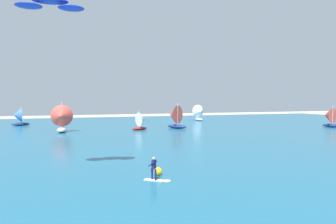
# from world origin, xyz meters

# --- Properties ---
(ocean) EXTENTS (160.00, 90.00, 0.10)m
(ocean) POSITION_xyz_m (0.00, 49.01, 0.05)
(ocean) COLOR #1E607F
(ocean) RESTS_ON ground
(kitesurfer) EXTENTS (1.90, 1.64, 1.67)m
(kitesurfer) POSITION_xyz_m (-2.31, 17.78, 0.70)
(kitesurfer) COLOR white
(kitesurfer) RESTS_ON ocean
(kite) EXTENTS (4.82, 2.03, 0.71)m
(kite) POSITION_xyz_m (-9.28, 20.60, 12.54)
(kite) COLOR #1E33B2
(sailboat_far_left) EXTENTS (3.27, 2.88, 3.67)m
(sailboat_far_left) POSITION_xyz_m (4.73, 52.02, 1.78)
(sailboat_far_left) COLOR maroon
(sailboat_far_left) RESTS_ON ocean
(sailboat_mid_right) EXTENTS (3.46, 3.94, 4.43)m
(sailboat_mid_right) POSITION_xyz_m (42.33, 45.42, 2.13)
(sailboat_mid_right) COLOR navy
(sailboat_mid_right) RESTS_ON ocean
(sailboat_far_right) EXTENTS (3.77, 3.31, 4.25)m
(sailboat_far_right) POSITION_xyz_m (-18.34, 68.63, 2.04)
(sailboat_far_right) COLOR navy
(sailboat_far_right) RESTS_ON ocean
(sailboat_trailing) EXTENTS (4.27, 4.52, 5.03)m
(sailboat_trailing) POSITION_xyz_m (11.55, 52.97, 2.40)
(sailboat_trailing) COLOR navy
(sailboat_trailing) RESTS_ON ocean
(sailboat_center_horizon) EXTENTS (3.90, 4.57, 5.28)m
(sailboat_center_horizon) POSITION_xyz_m (-9.27, 52.04, 2.52)
(sailboat_center_horizon) COLOR silver
(sailboat_center_horizon) RESTS_ON ocean
(sailboat_anchored_offshore) EXTENTS (3.44, 4.03, 4.64)m
(sailboat_anchored_offshore) POSITION_xyz_m (24.55, 70.02, 2.23)
(sailboat_anchored_offshore) COLOR white
(sailboat_anchored_offshore) RESTS_ON ocean
(marker_buoy) EXTENTS (0.60, 0.60, 0.60)m
(marker_buoy) POSITION_xyz_m (-1.76, 19.18, 0.40)
(marker_buoy) COLOR yellow
(marker_buoy) RESTS_ON ocean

